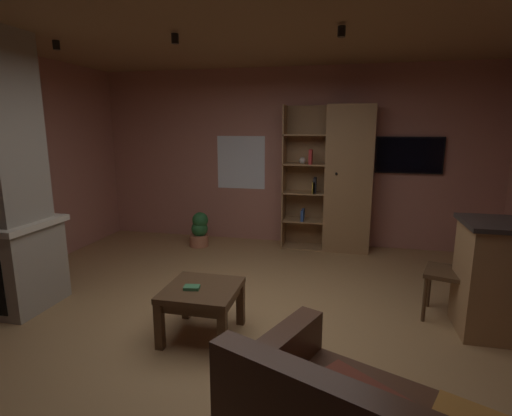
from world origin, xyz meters
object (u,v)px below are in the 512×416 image
at_px(dining_chair, 460,268).
at_px(potted_floor_plant, 200,230).
at_px(table_book_0, 192,288).
at_px(wall_mounted_tv, 409,155).
at_px(bookshelf_cabinet, 342,180).
at_px(coffee_table, 202,297).

distance_m(dining_chair, potted_floor_plant, 3.68).
bearing_deg(dining_chair, table_book_0, -159.53).
xyz_separation_m(potted_floor_plant, wall_mounted_tv, (3.06, 0.54, 1.16)).
height_order(dining_chair, potted_floor_plant, dining_chair).
xyz_separation_m(bookshelf_cabinet, potted_floor_plant, (-2.12, -0.33, -0.80)).
height_order(bookshelf_cabinet, potted_floor_plant, bookshelf_cabinet).
distance_m(coffee_table, table_book_0, 0.14).
distance_m(table_book_0, dining_chair, 2.49).
xyz_separation_m(bookshelf_cabinet, wall_mounted_tv, (0.93, 0.21, 0.36)).
bearing_deg(wall_mounted_tv, table_book_0, -124.51).
bearing_deg(dining_chair, bookshelf_cabinet, 119.06).
height_order(bookshelf_cabinet, wall_mounted_tv, bookshelf_cabinet).
distance_m(coffee_table, wall_mounted_tv, 3.84).
relative_size(coffee_table, table_book_0, 4.81).
bearing_deg(potted_floor_plant, table_book_0, -70.41).
height_order(coffee_table, wall_mounted_tv, wall_mounted_tv).
bearing_deg(coffee_table, potted_floor_plant, 111.36).
bearing_deg(potted_floor_plant, wall_mounted_tv, 10.00).
distance_m(potted_floor_plant, wall_mounted_tv, 3.31).
relative_size(table_book_0, dining_chair, 0.14).
height_order(bookshelf_cabinet, coffee_table, bookshelf_cabinet).
height_order(table_book_0, wall_mounted_tv, wall_mounted_tv).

